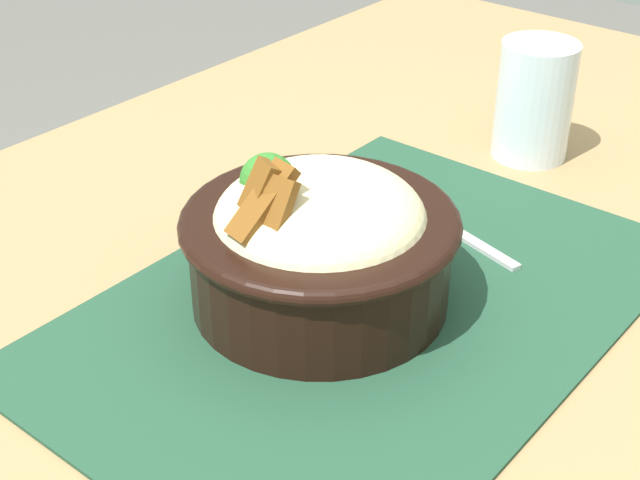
# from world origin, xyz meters

# --- Properties ---
(table) EXTENTS (1.32, 0.80, 0.70)m
(table) POSITION_xyz_m (0.00, 0.00, 0.64)
(table) COLOR #99754C
(table) RESTS_ON ground_plane
(placemat) EXTENTS (0.46, 0.31, 0.00)m
(placemat) POSITION_xyz_m (-0.01, -0.02, 0.70)
(placemat) COLOR #1E422D
(placemat) RESTS_ON table
(bowl) EXTENTS (0.20, 0.20, 0.12)m
(bowl) POSITION_xyz_m (-0.03, 0.01, 0.75)
(bowl) COLOR black
(bowl) RESTS_ON placemat
(fork) EXTENTS (0.05, 0.13, 0.00)m
(fork) POSITION_xyz_m (0.11, -0.01, 0.71)
(fork) COLOR silver
(fork) RESTS_ON placemat
(drinking_glass) EXTENTS (0.07, 0.07, 0.11)m
(drinking_glass) POSITION_xyz_m (0.28, 0.01, 0.75)
(drinking_glass) COLOR silver
(drinking_glass) RESTS_ON table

